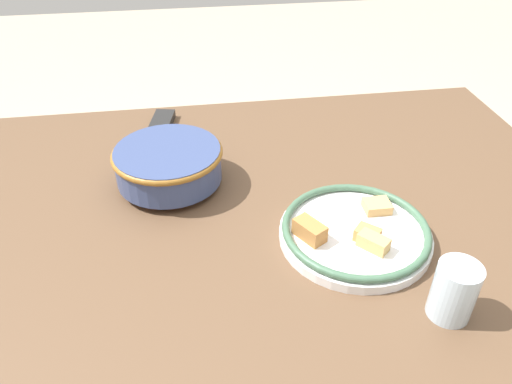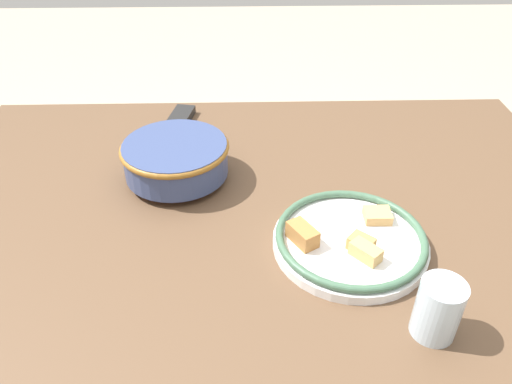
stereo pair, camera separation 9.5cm
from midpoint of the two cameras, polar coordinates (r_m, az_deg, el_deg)
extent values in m
cube|color=brown|center=(1.00, 2.92, -2.51)|extent=(1.36, 0.92, 0.04)
cylinder|color=brown|center=(1.63, -20.58, -4.23)|extent=(0.06, 0.06, 0.70)
cylinder|color=brown|center=(1.68, 22.84, -3.44)|extent=(0.06, 0.06, 0.70)
cylinder|color=#384775|center=(1.07, -6.43, 1.82)|extent=(0.10, 0.10, 0.02)
cylinder|color=#384775|center=(1.04, -6.58, 3.75)|extent=(0.21, 0.21, 0.07)
cylinder|color=#B75B23|center=(1.05, -6.57, 3.51)|extent=(0.19, 0.19, 0.06)
torus|color=#936023|center=(1.03, -6.68, 4.99)|extent=(0.22, 0.22, 0.01)
cylinder|color=white|center=(0.91, 13.64, -5.81)|extent=(0.27, 0.27, 0.02)
torus|color=#42664C|center=(0.90, 13.78, -5.05)|extent=(0.27, 0.27, 0.01)
cube|color=#B2753D|center=(0.88, 8.46, -4.94)|extent=(0.06, 0.07, 0.03)
cube|color=tan|center=(0.89, 14.98, -5.84)|extent=(0.05, 0.05, 0.02)
cube|color=tan|center=(0.87, 15.53, -6.74)|extent=(0.06, 0.06, 0.03)
cube|color=tan|center=(0.96, 16.50, -2.69)|extent=(0.05, 0.04, 0.02)
cube|color=black|center=(1.26, -6.92, 7.67)|extent=(0.08, 0.18, 0.02)
cylinder|color=red|center=(1.20, -7.74, 6.75)|extent=(0.02, 0.02, 0.00)
cylinder|color=silver|center=(0.79, 23.44, -12.34)|extent=(0.07, 0.07, 0.10)
camera|label=1|loc=(0.05, -87.14, 2.09)|focal=35.00mm
camera|label=2|loc=(0.05, 92.86, -2.09)|focal=35.00mm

